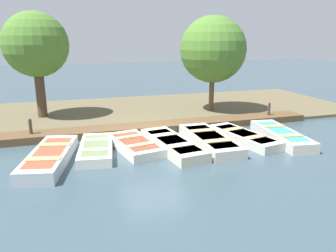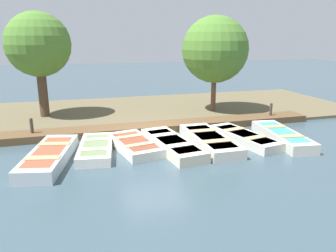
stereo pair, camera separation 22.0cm
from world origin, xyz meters
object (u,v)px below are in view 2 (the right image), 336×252
Objects in this scene: rowboat_2 at (135,144)px; park_tree_far_left at (38,45)px; rowboat_4 at (209,140)px; rowboat_0 at (49,156)px; mooring_post_near at (32,129)px; rowboat_5 at (244,137)px; mooring_post_far at (271,112)px; rowboat_3 at (172,144)px; rowboat_6 at (282,136)px; rowboat_1 at (96,148)px; park_tree_left at (215,50)px.

park_tree_far_left is at bearing -160.20° from rowboat_2.
rowboat_0 is at bearing -87.41° from rowboat_4.
mooring_post_near reaches higher than rowboat_4.
rowboat_5 reaches higher than rowboat_2.
mooring_post_far is 0.18× the size of park_tree_far_left.
rowboat_3 is at bearing 62.28° from mooring_post_near.
rowboat_0 reaches higher than rowboat_6.
rowboat_4 is 1.01× the size of rowboat_6.
rowboat_3 reaches higher than rowboat_5.
rowboat_0 is 0.73× the size of park_tree_far_left.
park_tree_far_left reaches higher than rowboat_1.
rowboat_4 is 2.89m from rowboat_6.
rowboat_2 is 0.59× the size of park_tree_far_left.
park_tree_far_left is at bearing -97.41° from park_tree_left.
rowboat_6 is 11.39m from park_tree_far_left.
rowboat_4 is at bearing -59.45° from mooring_post_far.
mooring_post_far is 0.18× the size of park_tree_left.
mooring_post_far reaches higher than rowboat_6.
rowboat_5 is 1.47m from rowboat_6.
mooring_post_far is (-2.11, 6.88, 0.29)m from rowboat_2.
rowboat_6 is 0.72× the size of park_tree_left.
rowboat_1 is (-0.50, 1.48, -0.04)m from rowboat_0.
rowboat_2 is at bearing 100.20° from rowboat_1.
rowboat_1 is 1.01× the size of rowboat_2.
rowboat_6 is at bearing 66.20° from rowboat_5.
rowboat_1 is 0.82× the size of rowboat_3.
rowboat_0 is at bearing -83.20° from rowboat_6.
rowboat_2 is 0.82× the size of rowboat_4.
rowboat_0 is 6.98m from park_tree_far_left.
rowboat_5 reaches higher than rowboat_1.
rowboat_5 is at bearing 104.31° from rowboat_0.
rowboat_3 reaches higher than rowboat_2.
rowboat_1 is 0.83× the size of rowboat_4.
rowboat_1 is 0.60× the size of park_tree_left.
rowboat_5 is at bearing -10.12° from park_tree_left.
park_tree_far_left is at bearing -150.34° from rowboat_3.
rowboat_4 is at bearing 104.61° from rowboat_0.
park_tree_far_left is (-3.50, -10.22, 3.03)m from mooring_post_far.
rowboat_6 is at bearing 93.22° from rowboat_1.
mooring_post_far is (-2.46, 4.17, 0.26)m from rowboat_4.
mooring_post_far is at bearing 120.55° from rowboat_5.
rowboat_2 is at bearing 59.54° from mooring_post_near.
mooring_post_near is (-2.77, -9.16, 0.25)m from rowboat_6.
rowboat_4 reaches higher than rowboat_1.
mooring_post_far is at bearing 162.55° from rowboat_6.
rowboat_3 is at bearing -65.75° from mooring_post_far.
rowboat_2 is 4.16m from rowboat_5.
rowboat_4 is (0.31, 4.07, 0.02)m from rowboat_1.
rowboat_2 is 7.20m from mooring_post_far.
rowboat_3 is 6.18m from mooring_post_far.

